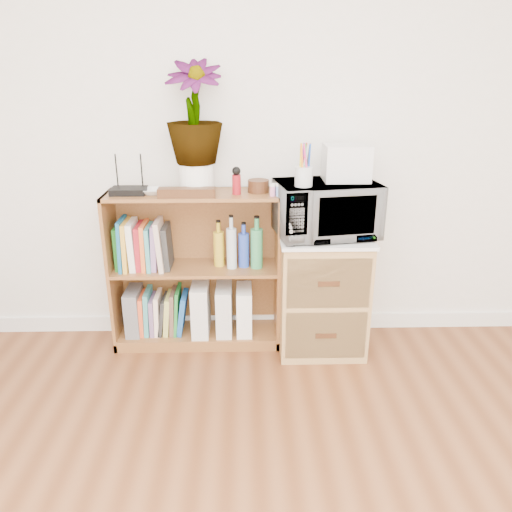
{
  "coord_description": "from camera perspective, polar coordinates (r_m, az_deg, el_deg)",
  "views": [
    {
      "loc": [
        -0.06,
        -0.68,
        1.6
      ],
      "look_at": [
        0.01,
        1.95,
        0.62
      ],
      "focal_mm": 35.0,
      "sensor_mm": 36.0,
      "label": 1
    }
  ],
  "objects": [
    {
      "name": "trinket_box",
      "position": [
        2.77,
        -7.93,
        7.2
      ],
      "size": [
        0.31,
        0.08,
        0.05
      ],
      "primitive_type": "cube",
      "color": "#3B1B10",
      "rests_on": "bookshelf"
    },
    {
      "name": "router",
      "position": [
        2.9,
        -14.33,
        7.23
      ],
      "size": [
        0.2,
        0.13,
        0.04
      ],
      "primitive_type": "cube",
      "color": "black",
      "rests_on": "bookshelf"
    },
    {
      "name": "bookshelf",
      "position": [
        3.01,
        -6.87,
        -1.64
      ],
      "size": [
        1.0,
        0.3,
        0.95
      ],
      "primitive_type": "cube",
      "color": "brown",
      "rests_on": "ground"
    },
    {
      "name": "paint_jars",
      "position": [
        2.77,
        2.59,
        7.44
      ],
      "size": [
        0.11,
        0.04,
        0.06
      ],
      "primitive_type": "cube",
      "color": "pink",
      "rests_on": "bookshelf"
    },
    {
      "name": "small_appliance",
      "position": [
        2.84,
        10.29,
        10.45
      ],
      "size": [
        0.25,
        0.21,
        0.2
      ],
      "primitive_type": "cube",
      "color": "silver",
      "rests_on": "microwave"
    },
    {
      "name": "cookbooks",
      "position": [
        3.0,
        -12.78,
        1.21
      ],
      "size": [
        0.32,
        0.2,
        0.3
      ],
      "color": "#1B661B",
      "rests_on": "bookshelf"
    },
    {
      "name": "skirting_board",
      "position": [
        3.31,
        -0.24,
        -7.51
      ],
      "size": [
        4.0,
        0.02,
        0.1
      ],
      "primitive_type": "cube",
      "color": "white",
      "rests_on": "ground"
    },
    {
      "name": "potted_plant",
      "position": [
        2.82,
        -7.11,
        15.99
      ],
      "size": [
        0.31,
        0.31,
        0.55
      ],
      "primitive_type": "imported",
      "color": "#34742E",
      "rests_on": "plant_pot"
    },
    {
      "name": "pen_cup",
      "position": [
        2.67,
        5.47,
        9.04
      ],
      "size": [
        0.09,
        0.09,
        0.1
      ],
      "primitive_type": "cylinder",
      "color": "silver",
      "rests_on": "microwave"
    },
    {
      "name": "magazine_holder_left",
      "position": [
        3.1,
        -6.33,
        -5.89
      ],
      "size": [
        0.1,
        0.26,
        0.32
      ],
      "primitive_type": "cube",
      "color": "silver",
      "rests_on": "bookshelf"
    },
    {
      "name": "wicker_unit",
      "position": [
        3.01,
        7.48,
        -4.25
      ],
      "size": [
        0.5,
        0.45,
        0.7
      ],
      "primitive_type": "cube",
      "color": "#9E7542",
      "rests_on": "ground"
    },
    {
      "name": "magazine_holder_mid",
      "position": [
        3.1,
        -3.65,
        -6.06
      ],
      "size": [
        0.09,
        0.24,
        0.3
      ],
      "primitive_type": "cube",
      "color": "silver",
      "rests_on": "bookshelf"
    },
    {
      "name": "wooden_bowl",
      "position": [
        2.86,
        0.27,
        8.0
      ],
      "size": [
        0.12,
        0.12,
        0.07
      ],
      "primitive_type": "cylinder",
      "color": "#3D1F10",
      "rests_on": "bookshelf"
    },
    {
      "name": "plant_pot",
      "position": [
        2.87,
        -6.8,
        8.87
      ],
      "size": [
        0.19,
        0.19,
        0.16
      ],
      "primitive_type": "cylinder",
      "color": "white",
      "rests_on": "bookshelf"
    },
    {
      "name": "lower_books",
      "position": [
        3.15,
        -10.55,
        -6.33
      ],
      "size": [
        0.29,
        0.19,
        0.29
      ],
      "color": "#F2572A",
      "rests_on": "bookshelf"
    },
    {
      "name": "magazine_holder_right",
      "position": [
        3.1,
        -1.35,
        -6.13
      ],
      "size": [
        0.09,
        0.23,
        0.29
      ],
      "primitive_type": "cube",
      "color": "white",
      "rests_on": "bookshelf"
    },
    {
      "name": "file_box",
      "position": [
        3.18,
        -13.73,
        -6.08
      ],
      "size": [
        0.08,
        0.23,
        0.28
      ],
      "primitive_type": "cube",
      "color": "slate",
      "rests_on": "bookshelf"
    },
    {
      "name": "white_bowl",
      "position": [
        2.87,
        -11.68,
        7.24
      ],
      "size": [
        0.13,
        0.13,
        0.03
      ],
      "primitive_type": "imported",
      "color": "silver",
      "rests_on": "bookshelf"
    },
    {
      "name": "kokeshi_doll",
      "position": [
        2.8,
        -2.24,
        8.15
      ],
      "size": [
        0.05,
        0.05,
        0.11
      ],
      "primitive_type": "cylinder",
      "color": "maroon",
      "rests_on": "bookshelf"
    },
    {
      "name": "microwave",
      "position": [
        2.83,
        8.0,
        5.32
      ],
      "size": [
        0.6,
        0.46,
        0.3
      ],
      "primitive_type": "imported",
      "rotation": [
        0.0,
        0.0,
        0.17
      ],
      "color": "silver",
      "rests_on": "wicker_unit"
    },
    {
      "name": "liquor_bottles",
      "position": [
        2.94,
        -1.92,
        1.45
      ],
      "size": [
        0.29,
        0.07,
        0.31
      ],
      "color": "gold",
      "rests_on": "bookshelf"
    }
  ]
}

